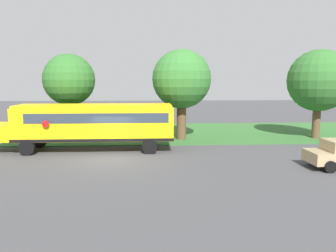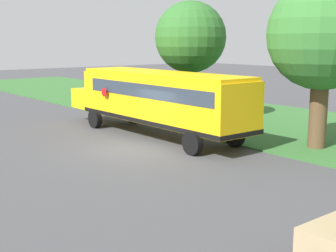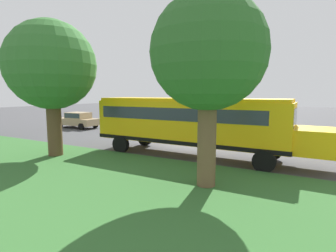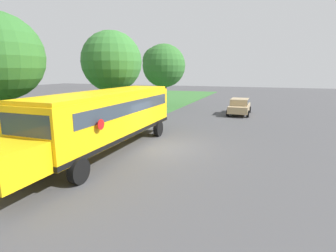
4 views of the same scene
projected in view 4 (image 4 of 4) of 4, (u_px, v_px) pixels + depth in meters
The scene contains 6 objects.
ground_plane at pixel (164, 148), 14.54m from camera, with size 120.00×120.00×0.00m, color #424244.
grass_verge at pixel (28, 133), 17.91m from camera, with size 12.00×80.00×0.08m, color #33662D.
school_bus at pixel (107, 115), 13.56m from camera, with size 2.85×12.42×3.16m.
car_tan_nearest at pixel (239, 106), 25.51m from camera, with size 2.02×4.40×1.56m.
oak_tree_roadside_mid at pixel (113, 62), 20.21m from camera, with size 4.64×4.64×7.21m.
oak_tree_far_end at pixel (162, 65), 30.36m from camera, with size 4.97×4.97×7.26m.
Camera 4 is at (5.02, -13.04, 4.19)m, focal length 28.00 mm.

